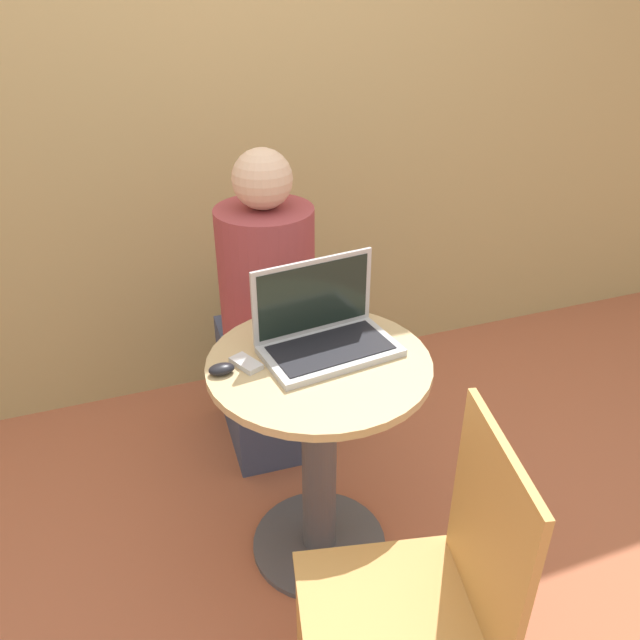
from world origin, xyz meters
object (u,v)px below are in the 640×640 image
Objects in this scene: chair_empty at (424,607)px; laptop at (324,331)px; cell_phone at (246,363)px; person_seated at (266,335)px.

laptop is at bearing 88.20° from chair_empty.
laptop is 0.43× the size of chair_empty.
laptop is at bearing 3.59° from cell_phone.
person_seated is at bearing 69.46° from cell_phone.
person_seated is (0.19, 0.52, -0.24)m from cell_phone.
person_seated is (-0.04, 0.50, -0.29)m from laptop.
cell_phone is 0.09× the size of person_seated.
person_seated reaches higher than chair_empty.
person_seated reaches higher than laptop.
laptop is 3.78× the size of cell_phone.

